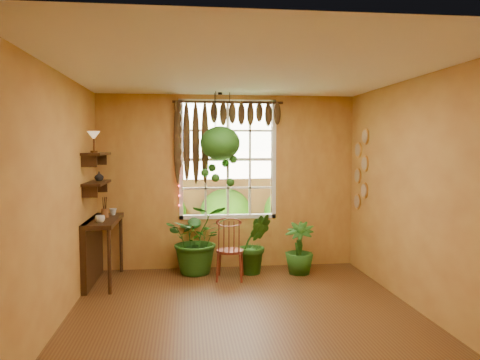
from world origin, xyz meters
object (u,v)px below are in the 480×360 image
object	(u,v)px
potted_plant_left	(198,239)
hanging_basket	(220,148)
potted_plant_mid	(255,244)
counter_ledge	(96,244)
windsor_chair	(230,259)

from	to	relation	value
potted_plant_left	hanging_basket	world-z (taller)	hanging_basket
potted_plant_left	potted_plant_mid	bearing A→B (deg)	-8.22
hanging_basket	counter_ledge	bearing A→B (deg)	-169.90
counter_ledge	potted_plant_left	xyz separation A→B (m)	(1.43, 0.33, -0.03)
windsor_chair	potted_plant_left	size ratio (longest dim) A/B	1.00
windsor_chair	hanging_basket	size ratio (longest dim) A/B	0.74
potted_plant_left	hanging_basket	distance (m)	1.40
counter_ledge	potted_plant_mid	size ratio (longest dim) A/B	1.32
counter_ledge	potted_plant_left	size ratio (longest dim) A/B	1.15
potted_plant_mid	hanging_basket	xyz separation A→B (m)	(-0.50, 0.10, 1.43)
counter_ledge	potted_plant_mid	distance (m)	2.28
potted_plant_mid	hanging_basket	size ratio (longest dim) A/B	0.65
potted_plant_left	potted_plant_mid	world-z (taller)	potted_plant_left
hanging_basket	potted_plant_left	bearing A→B (deg)	177.07
hanging_basket	windsor_chair	bearing A→B (deg)	-74.71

